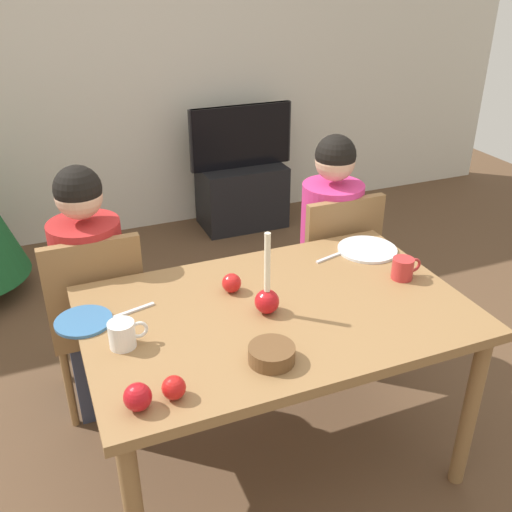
{
  "coord_description": "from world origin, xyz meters",
  "views": [
    {
      "loc": [
        -0.75,
        -1.64,
        1.9
      ],
      "look_at": [
        0.0,
        0.2,
        0.87
      ],
      "focal_mm": 40.62,
      "sensor_mm": 36.0,
      "label": 1
    }
  ],
  "objects_px": {
    "person_left_child": "(94,297)",
    "apple_by_right_mug": "(138,397)",
    "tv_stand": "(242,196)",
    "plate_left": "(84,321)",
    "chair_right": "(332,264)",
    "mug_left": "(123,334)",
    "person_right_child": "(329,251)",
    "apple_by_left_plate": "(232,283)",
    "dining_table": "(276,327)",
    "apple_near_candle": "(174,388)",
    "candle_centerpiece": "(267,297)",
    "mug_right": "(403,268)",
    "chair_left": "(97,312)",
    "plate_right": "(367,249)",
    "bowl_walnuts": "(272,354)",
    "tv": "(241,136)"
  },
  "relations": [
    {
      "from": "tv_stand",
      "to": "tv",
      "type": "relative_size",
      "value": 0.81
    },
    {
      "from": "plate_right",
      "to": "bowl_walnuts",
      "type": "relative_size",
      "value": 1.71
    },
    {
      "from": "person_right_child",
      "to": "apple_by_left_plate",
      "type": "relative_size",
      "value": 15.65
    },
    {
      "from": "plate_left",
      "to": "bowl_walnuts",
      "type": "bearing_deg",
      "value": -40.43
    },
    {
      "from": "tv_stand",
      "to": "apple_by_right_mug",
      "type": "height_order",
      "value": "apple_by_right_mug"
    },
    {
      "from": "tv_stand",
      "to": "plate_left",
      "type": "distance_m",
      "value": 2.6
    },
    {
      "from": "chair_right",
      "to": "mug_left",
      "type": "height_order",
      "value": "chair_right"
    },
    {
      "from": "dining_table",
      "to": "chair_right",
      "type": "bearing_deg",
      "value": 46.27
    },
    {
      "from": "chair_right",
      "to": "tv_stand",
      "type": "xyz_separation_m",
      "value": [
        0.16,
        1.69,
        -0.27
      ]
    },
    {
      "from": "chair_right",
      "to": "candle_centerpiece",
      "type": "distance_m",
      "value": 0.93
    },
    {
      "from": "mug_right",
      "to": "apple_near_candle",
      "type": "distance_m",
      "value": 1.09
    },
    {
      "from": "chair_right",
      "to": "mug_left",
      "type": "distance_m",
      "value": 1.33
    },
    {
      "from": "mug_right",
      "to": "candle_centerpiece",
      "type": "bearing_deg",
      "value": -177.63
    },
    {
      "from": "chair_left",
      "to": "apple_by_left_plate",
      "type": "relative_size",
      "value": 12.02
    },
    {
      "from": "chair_left",
      "to": "apple_by_right_mug",
      "type": "xyz_separation_m",
      "value": [
        0.01,
        -0.94,
        0.28
      ]
    },
    {
      "from": "person_right_child",
      "to": "apple_by_left_plate",
      "type": "distance_m",
      "value": 0.86
    },
    {
      "from": "bowl_walnuts",
      "to": "apple_by_left_plate",
      "type": "xyz_separation_m",
      "value": [
        0.03,
        0.45,
        0.01
      ]
    },
    {
      "from": "person_left_child",
      "to": "tv_stand",
      "type": "distance_m",
      "value": 2.15
    },
    {
      "from": "person_left_child",
      "to": "mug_right",
      "type": "bearing_deg",
      "value": -28.56
    },
    {
      "from": "candle_centerpiece",
      "to": "apple_by_left_plate",
      "type": "bearing_deg",
      "value": 110.2
    },
    {
      "from": "person_right_child",
      "to": "mug_right",
      "type": "height_order",
      "value": "person_right_child"
    },
    {
      "from": "plate_right",
      "to": "bowl_walnuts",
      "type": "height_order",
      "value": "bowl_walnuts"
    },
    {
      "from": "person_left_child",
      "to": "apple_by_right_mug",
      "type": "height_order",
      "value": "person_left_child"
    },
    {
      "from": "tv_stand",
      "to": "apple_by_left_plate",
      "type": "xyz_separation_m",
      "value": [
        -0.85,
        -2.13,
        0.55
      ]
    },
    {
      "from": "apple_by_left_plate",
      "to": "apple_near_candle",
      "type": "bearing_deg",
      "value": -125.81
    },
    {
      "from": "chair_right",
      "to": "apple_by_right_mug",
      "type": "distance_m",
      "value": 1.52
    },
    {
      "from": "chair_left",
      "to": "plate_right",
      "type": "xyz_separation_m",
      "value": [
        1.15,
        -0.33,
        0.24
      ]
    },
    {
      "from": "chair_right",
      "to": "apple_by_left_plate",
      "type": "height_order",
      "value": "chair_right"
    },
    {
      "from": "tv",
      "to": "candle_centerpiece",
      "type": "xyz_separation_m",
      "value": [
        -0.78,
        -2.31,
        0.11
      ]
    },
    {
      "from": "person_left_child",
      "to": "bowl_walnuts",
      "type": "relative_size",
      "value": 7.75
    },
    {
      "from": "tv",
      "to": "person_right_child",
      "type": "bearing_deg",
      "value": -95.43
    },
    {
      "from": "tv_stand",
      "to": "tv",
      "type": "height_order",
      "value": "tv"
    },
    {
      "from": "plate_right",
      "to": "mug_left",
      "type": "relative_size",
      "value": 1.96
    },
    {
      "from": "candle_centerpiece",
      "to": "plate_left",
      "type": "height_order",
      "value": "candle_centerpiece"
    },
    {
      "from": "candle_centerpiece",
      "to": "apple_by_right_mug",
      "type": "relative_size",
      "value": 3.85
    },
    {
      "from": "person_left_child",
      "to": "plate_left",
      "type": "distance_m",
      "value": 0.51
    },
    {
      "from": "plate_right",
      "to": "bowl_walnuts",
      "type": "bearing_deg",
      "value": -141.63
    },
    {
      "from": "dining_table",
      "to": "person_right_child",
      "type": "bearing_deg",
      "value": 47.76
    },
    {
      "from": "apple_by_left_plate",
      "to": "person_right_child",
      "type": "bearing_deg",
      "value": 33.89
    },
    {
      "from": "tv",
      "to": "plate_right",
      "type": "height_order",
      "value": "tv"
    },
    {
      "from": "chair_right",
      "to": "tv_stand",
      "type": "relative_size",
      "value": 1.41
    },
    {
      "from": "mug_right",
      "to": "apple_by_right_mug",
      "type": "relative_size",
      "value": 1.55
    },
    {
      "from": "person_left_child",
      "to": "apple_near_candle",
      "type": "bearing_deg",
      "value": -83.22
    },
    {
      "from": "plate_left",
      "to": "chair_right",
      "type": "bearing_deg",
      "value": 19.25
    },
    {
      "from": "apple_near_candle",
      "to": "dining_table",
      "type": "bearing_deg",
      "value": 34.67
    },
    {
      "from": "chair_left",
      "to": "chair_right",
      "type": "relative_size",
      "value": 1.0
    },
    {
      "from": "person_right_child",
      "to": "apple_by_left_plate",
      "type": "bearing_deg",
      "value": -146.11
    },
    {
      "from": "person_right_child",
      "to": "tv",
      "type": "bearing_deg",
      "value": 84.57
    },
    {
      "from": "person_right_child",
      "to": "plate_right",
      "type": "relative_size",
      "value": 4.52
    },
    {
      "from": "plate_right",
      "to": "apple_by_left_plate",
      "type": "height_order",
      "value": "apple_by_left_plate"
    }
  ]
}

